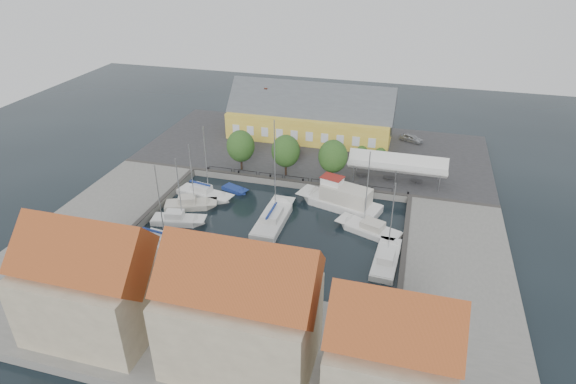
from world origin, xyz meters
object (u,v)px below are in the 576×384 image
object	(u,v)px
warehouse	(308,117)
west_boat_b	(190,205)
east_boat_c	(386,261)
trawler	(342,201)
east_boat_b	(370,230)
launch_sw	(136,253)
west_boat_d	(160,244)
west_boat_c	(178,221)
west_boat_a	(204,194)
car_silver	(412,138)
center_sailboat	(273,220)
launch_nw	(235,190)
car_red	(294,152)
tent_canopy	(397,164)

from	to	relation	value
warehouse	west_boat_b	distance (m)	29.45
east_boat_c	west_boat_b	distance (m)	27.54
trawler	east_boat_b	world-z (taller)	east_boat_b
warehouse	launch_sw	xyz separation A→B (m)	(-11.16, -38.98, -4.34)
warehouse	west_boat_d	distance (m)	38.16
east_boat_b	west_boat_c	distance (m)	24.56
east_boat_b	west_boat_c	xyz separation A→B (m)	(-24.18, -4.30, 0.00)
east_boat_c	west_boat_a	distance (m)	27.84
west_boat_b	car_silver	bearing A→B (deg)	46.13
center_sailboat	west_boat_c	world-z (taller)	center_sailboat
east_boat_b	launch_nw	xyz separation A→B (m)	(-20.17, 5.77, -0.17)
warehouse	trawler	world-z (taller)	warehouse
car_red	launch_sw	size ratio (longest dim) A/B	0.88
car_silver	west_boat_a	xyz separation A→B (m)	(-27.43, -25.81, -1.41)
warehouse	west_boat_a	distance (m)	26.13
trawler	east_boat_b	size ratio (longest dim) A/B	1.07
center_sailboat	west_boat_c	xyz separation A→B (m)	(-11.89, -3.28, -0.10)
east_boat_b	launch_nw	bearing A→B (deg)	164.02
east_boat_c	west_boat_b	size ratio (longest dim) A/B	1.06
tent_canopy	east_boat_b	world-z (taller)	east_boat_b
west_boat_d	tent_canopy	bearing A→B (deg)	41.50
warehouse	east_boat_c	xyz separation A→B (m)	(17.04, -33.07, -4.17)
center_sailboat	east_boat_c	size ratio (longest dim) A/B	1.36
west_boat_a	west_boat_b	world-z (taller)	west_boat_a
car_red	west_boat_d	bearing A→B (deg)	-113.55
car_silver	center_sailboat	xyz separation A→B (m)	(-15.92, -29.93, -1.32)
east_boat_c	launch_sw	distance (m)	28.81
car_silver	east_boat_c	size ratio (longest dim) A/B	0.39
car_silver	west_boat_b	xyz separation A→B (m)	(-28.04, -29.16, -1.43)
east_boat_b	west_boat_a	world-z (taller)	east_boat_b
warehouse	east_boat_c	world-z (taller)	warehouse
tent_canopy	west_boat_a	xyz separation A→B (m)	(-25.91, -10.21, -3.41)
west_boat_b	launch_sw	world-z (taller)	west_boat_b
east_boat_b	launch_nw	world-z (taller)	east_boat_b
west_boat_c	launch_sw	world-z (taller)	west_boat_c
center_sailboat	launch_sw	xyz separation A→B (m)	(-13.37, -10.80, -0.27)
trawler	west_boat_b	bearing A→B (deg)	-164.55
west_boat_b	launch_nw	world-z (taller)	west_boat_b
east_boat_b	tent_canopy	bearing A→B (deg)	81.01
west_boat_c	west_boat_b	bearing A→B (deg)	93.23
warehouse	car_red	size ratio (longest dim) A/B	6.89
west_boat_a	east_boat_b	bearing A→B (deg)	-7.40
launch_nw	center_sailboat	bearing A→B (deg)	-40.81
trawler	launch_sw	bearing A→B (deg)	-141.14
west_boat_b	west_boat_c	bearing A→B (deg)	-86.77
tent_canopy	launch_nw	world-z (taller)	tent_canopy
trawler	west_boat_b	xyz separation A→B (m)	(-19.95, -5.51, -0.76)
east_boat_c	west_boat_d	world-z (taller)	west_boat_d
trawler	west_boat_b	world-z (taller)	west_boat_b
car_red	east_boat_b	distance (m)	23.12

